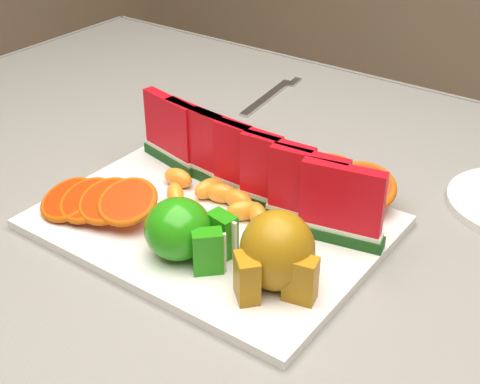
% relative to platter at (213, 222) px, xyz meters
% --- Properties ---
extents(table, '(1.40, 0.90, 0.75)m').
position_rel_platter_xyz_m(table, '(0.05, 0.06, -0.11)').
color(table, '#513120').
rests_on(table, ground).
extents(tablecloth, '(1.53, 1.03, 0.20)m').
position_rel_platter_xyz_m(tablecloth, '(0.05, 0.06, -0.05)').
color(tablecloth, slate).
rests_on(tablecloth, table).
extents(platter, '(0.40, 0.30, 0.01)m').
position_rel_platter_xyz_m(platter, '(0.00, 0.00, 0.00)').
color(platter, silver).
rests_on(platter, tablecloth).
extents(apple_cluster, '(0.11, 0.10, 0.07)m').
position_rel_platter_xyz_m(apple_cluster, '(0.02, -0.08, 0.04)').
color(apple_cluster, '#378B0A').
rests_on(apple_cluster, platter).
extents(pear_cluster, '(0.11, 0.11, 0.09)m').
position_rel_platter_xyz_m(pear_cluster, '(0.13, -0.06, 0.04)').
color(pear_cluster, '#97620E').
rests_on(pear_cluster, platter).
extents(fork, '(0.04, 0.20, 0.00)m').
position_rel_platter_xyz_m(fork, '(-0.17, 0.37, -0.00)').
color(fork, silver).
rests_on(fork, tablecloth).
extents(watermelon_row, '(0.39, 0.07, 0.10)m').
position_rel_platter_xyz_m(watermelon_row, '(0.01, 0.06, 0.05)').
color(watermelon_row, '#10390D').
rests_on(watermelon_row, platter).
extents(orange_fan_front, '(0.16, 0.11, 0.05)m').
position_rel_platter_xyz_m(orange_fan_front, '(-0.12, -0.08, 0.03)').
color(orange_fan_front, '#F75500').
rests_on(orange_fan_front, platter).
extents(orange_fan_back, '(0.34, 0.11, 0.05)m').
position_rel_platter_xyz_m(orange_fan_back, '(0.01, 0.13, 0.03)').
color(orange_fan_back, '#F75500').
rests_on(orange_fan_back, platter).
extents(tangerine_segments, '(0.18, 0.08, 0.03)m').
position_rel_platter_xyz_m(tangerine_segments, '(-0.01, 0.03, 0.02)').
color(tangerine_segments, '#D85006').
rests_on(tangerine_segments, platter).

